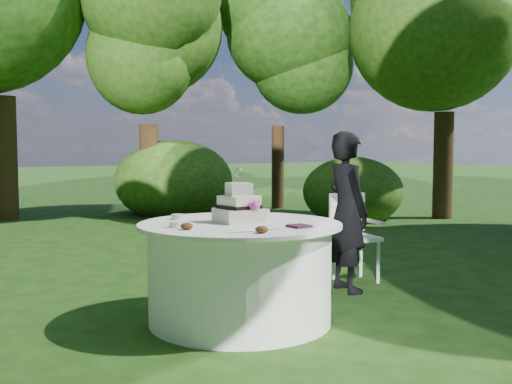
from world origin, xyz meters
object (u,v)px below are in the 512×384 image
napkins (299,226)px  table (240,272)px  guest (347,212)px  chair (352,230)px  cake (239,207)px

napkins → table: 0.64m
guest → chair: (0.37, 0.31, -0.23)m
napkins → chair: (1.53, 1.05, -0.26)m
napkins → cake: 0.55m
napkins → cake: cake is taller
guest → cake: size_ratio=3.49×
chair → cake: bearing=-162.6°
table → chair: bearing=18.5°
napkins → chair: size_ratio=0.16×
table → chair: 1.84m
napkins → guest: (1.16, 0.73, -0.03)m
table → cake: cake is taller
napkins → chair: 1.87m
chair → table: bearing=-161.5°
table → cake: (0.02, 0.04, 0.50)m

